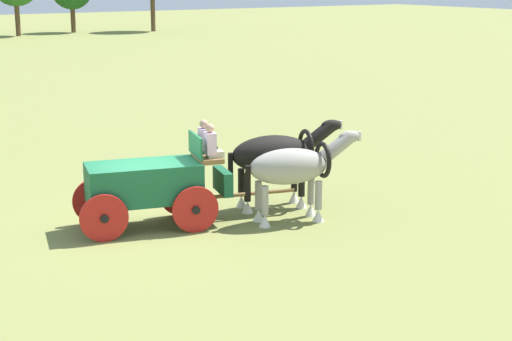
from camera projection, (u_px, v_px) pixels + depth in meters
name	position (u px, v px, depth m)	size (l,w,h in m)	color
ground_plane	(145.00, 227.00, 19.97)	(220.00, 220.00, 0.00)	olive
show_wagon	(151.00, 183.00, 19.75)	(5.71, 2.43, 2.59)	#195B38
draft_horse_near	(276.00, 155.00, 21.36)	(3.18, 1.51, 2.33)	black
draft_horse_off	(294.00, 168.00, 20.18)	(3.06, 1.41, 2.26)	#9E998E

